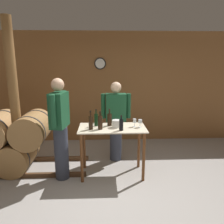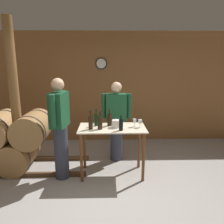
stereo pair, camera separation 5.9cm
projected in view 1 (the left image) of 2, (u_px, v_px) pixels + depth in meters
name	position (u px, v px, depth m)	size (l,w,h in m)	color
ground_plane	(114.00, 199.00, 3.25)	(14.00, 14.00, 0.00)	#9E9993
back_wall	(109.00, 88.00, 5.43)	(8.40, 0.08, 2.70)	brown
tasting_table	(112.00, 137.00, 3.81)	(1.16, 0.62, 0.88)	beige
wooden_post	(14.00, 101.00, 3.67)	(0.16, 0.16, 2.70)	brown
wine_bottle_far_left	(91.00, 122.00, 3.64)	(0.07, 0.07, 0.32)	black
wine_bottle_left	(96.00, 119.00, 3.84)	(0.06, 0.06, 0.30)	black
wine_bottle_center	(100.00, 122.00, 3.65)	(0.08, 0.08, 0.31)	black
wine_bottle_right	(110.00, 119.00, 3.85)	(0.08, 0.08, 0.31)	black
wine_bottle_far_right	(121.00, 125.00, 3.59)	(0.07, 0.07, 0.26)	black
wine_glass_near_left	(135.00, 121.00, 3.79)	(0.06, 0.06, 0.14)	silver
wine_glass_near_center	(140.00, 122.00, 3.76)	(0.07, 0.07, 0.14)	silver
ice_bucket	(116.00, 124.00, 3.77)	(0.15, 0.15, 0.13)	white
person_host	(60.00, 127.00, 3.64)	(0.29, 0.58, 1.74)	#333847
person_visitor_with_scarf	(116.00, 120.00, 4.38)	(0.59, 0.24, 1.61)	#333847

